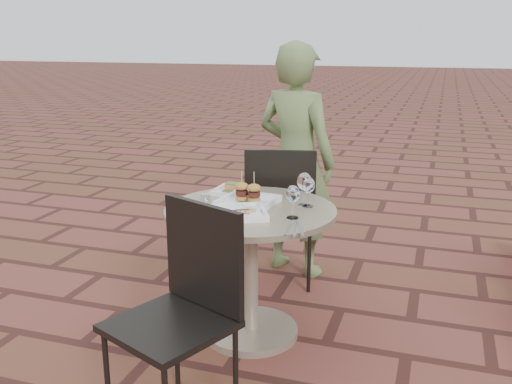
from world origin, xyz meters
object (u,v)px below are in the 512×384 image
(cafe_table, at_px, (251,252))
(chair_near, at_px, (186,296))
(chair_far, at_px, (281,205))
(diner, at_px, (296,161))
(plate_salmon, at_px, (234,190))
(plate_sliders, at_px, (248,198))
(plate_tuna, at_px, (239,213))

(cafe_table, distance_m, chair_near, 0.72)
(chair_far, distance_m, diner, 0.36)
(chair_near, distance_m, plate_salmon, 1.00)
(diner, xyz_separation_m, plate_salmon, (-0.19, -0.70, -0.04))
(chair_far, relative_size, plate_salmon, 4.15)
(diner, height_order, plate_sliders, diner)
(plate_sliders, bearing_deg, diner, 87.77)
(cafe_table, xyz_separation_m, plate_sliders, (-0.04, 0.06, 0.28))
(plate_salmon, xyz_separation_m, plate_sliders, (0.15, -0.19, 0.02))
(plate_salmon, height_order, plate_sliders, plate_sliders)
(chair_near, height_order, plate_tuna, chair_near)
(plate_tuna, bearing_deg, chair_far, 90.93)
(plate_salmon, bearing_deg, chair_far, 69.53)
(cafe_table, relative_size, plate_tuna, 2.56)
(cafe_table, height_order, chair_far, chair_far)
(plate_salmon, relative_size, plate_tuna, 0.64)
(plate_sliders, bearing_deg, plate_tuna, -83.56)
(cafe_table, bearing_deg, diner, 90.08)
(plate_salmon, xyz_separation_m, plate_tuna, (0.17, -0.39, -0.00))
(cafe_table, bearing_deg, chair_far, 92.23)
(chair_near, bearing_deg, plate_salmon, 121.64)
(cafe_table, bearing_deg, plate_sliders, 119.79)
(diner, bearing_deg, plate_salmon, 92.68)
(diner, bearing_deg, chair_far, 102.20)
(plate_salmon, bearing_deg, chair_near, -81.44)
(cafe_table, distance_m, plate_tuna, 0.30)
(chair_near, height_order, diner, diner)
(chair_near, xyz_separation_m, plate_tuna, (0.03, 0.58, 0.20))
(plate_tuna, bearing_deg, plate_salmon, 113.82)
(cafe_table, height_order, plate_tuna, plate_tuna)
(chair_far, relative_size, chair_near, 1.00)
(chair_far, bearing_deg, plate_salmon, 57.23)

